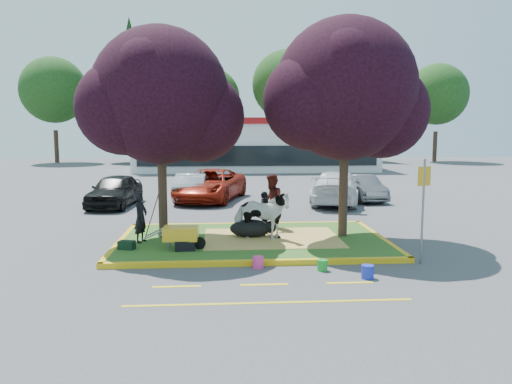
{
  "coord_description": "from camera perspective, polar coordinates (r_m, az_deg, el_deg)",
  "views": [
    {
      "loc": [
        -0.97,
        -15.24,
        3.58
      ],
      "look_at": [
        0.14,
        0.5,
        1.55
      ],
      "focal_mm": 35.0,
      "sensor_mm": 36.0,
      "label": 1
    }
  ],
  "objects": [
    {
      "name": "tree_purple_left",
      "position": [
        15.75,
        -10.8,
        10.05
      ],
      "size": [
        5.06,
        4.2,
        6.51
      ],
      "color": "black",
      "rests_on": "median_island"
    },
    {
      "name": "wheelbarrow",
      "position": [
        14.33,
        -8.56,
        -4.74
      ],
      "size": [
        1.74,
        0.63,
        0.66
      ],
      "rotation": [
        0.0,
        0.0,
        -0.05
      ],
      "color": "black",
      "rests_on": "median_island"
    },
    {
      "name": "fire_lane_stripe_a",
      "position": [
        11.65,
        -9.07,
        -10.63
      ],
      "size": [
        1.1,
        0.12,
        0.01
      ],
      "primitive_type": "cube",
      "color": "yellow",
      "rests_on": "ground"
    },
    {
      "name": "car_white",
      "position": [
        24.01,
        9.14,
        0.52
      ],
      "size": [
        3.59,
        5.71,
        1.54
      ],
      "primitive_type": "imported",
      "rotation": [
        0.0,
        0.0,
        2.85
      ],
      "color": "silver",
      "rests_on": "ground"
    },
    {
      "name": "bucket_pink",
      "position": [
        12.94,
        0.24,
        -8.03
      ],
      "size": [
        0.33,
        0.33,
        0.3
      ],
      "primitive_type": "cylinder",
      "rotation": [
        0.0,
        0.0,
        -0.19
      ],
      "color": "#F3368B",
      "rests_on": "ground"
    },
    {
      "name": "calf",
      "position": [
        15.78,
        -0.65,
        -4.17
      ],
      "size": [
        1.37,
        0.86,
        0.56
      ],
      "primitive_type": "ellipsoid",
      "rotation": [
        0.0,
        0.0,
        0.09
      ],
      "color": "black",
      "rests_on": "median_island"
    },
    {
      "name": "bucket_green",
      "position": [
        12.81,
        7.6,
        -8.3
      ],
      "size": [
        0.33,
        0.33,
        0.28
      ],
      "primitive_type": "cylinder",
      "rotation": [
        0.0,
        0.0,
        0.33
      ],
      "color": "#169528",
      "rests_on": "ground"
    },
    {
      "name": "fire_lane_stripe_c",
      "position": [
        11.98,
        10.68,
        -10.16
      ],
      "size": [
        1.1,
        0.12,
        0.01
      ],
      "primitive_type": "cube",
      "color": "yellow",
      "rests_on": "ground"
    },
    {
      "name": "fire_lane_stripe_b",
      "position": [
        11.65,
        0.95,
        -10.54
      ],
      "size": [
        1.1,
        0.12,
        0.01
      ],
      "primitive_type": "cube",
      "color": "yellow",
      "rests_on": "ground"
    },
    {
      "name": "car_grey",
      "position": [
        25.39,
        12.12,
        0.48
      ],
      "size": [
        1.63,
        3.88,
        1.25
      ],
      "primitive_type": "imported",
      "rotation": [
        0.0,
        0.0,
        0.08
      ],
      "color": "#53565A",
      "rests_on": "ground"
    },
    {
      "name": "curb_near",
      "position": [
        13.17,
        0.33,
        -8.09
      ],
      "size": [
        8.3,
        0.16,
        0.15
      ],
      "primitive_type": "cube",
      "color": "gold",
      "rests_on": "ground"
    },
    {
      "name": "car_black",
      "position": [
        23.7,
        -15.84,
        0.17
      ],
      "size": [
        2.2,
        4.49,
        1.47
      ],
      "primitive_type": "imported",
      "rotation": [
        0.0,
        0.0,
        -0.11
      ],
      "color": "black",
      "rests_on": "ground"
    },
    {
      "name": "handler",
      "position": [
        15.4,
        -13.04,
        -2.84
      ],
      "size": [
        0.52,
        0.64,
        1.52
      ],
      "primitive_type": "imported",
      "rotation": [
        0.0,
        0.0,
        1.24
      ],
      "color": "black",
      "rests_on": "median_island"
    },
    {
      "name": "median_island",
      "position": [
        15.67,
        -0.39,
        -5.59
      ],
      "size": [
        8.0,
        5.0,
        0.15
      ],
      "primitive_type": "cube",
      "color": "#2A5A1C",
      "rests_on": "ground"
    },
    {
      "name": "gear_bag_dark",
      "position": [
        14.24,
        -8.12,
        -6.09
      ],
      "size": [
        0.58,
        0.34,
        0.28
      ],
      "primitive_type": "cube",
      "rotation": [
        0.0,
        0.0,
        0.07
      ],
      "color": "black",
      "rests_on": "median_island"
    },
    {
      "name": "sign_post",
      "position": [
        13.73,
        18.58,
        -0.76
      ],
      "size": [
        0.38,
        0.14,
        2.78
      ],
      "rotation": [
        0.0,
        0.0,
        0.3
      ],
      "color": "slate",
      "rests_on": "ground"
    },
    {
      "name": "curb_far",
      "position": [
        18.19,
        -0.91,
        -3.77
      ],
      "size": [
        8.3,
        0.16,
        0.15
      ],
      "primitive_type": "cube",
      "color": "gold",
      "rests_on": "ground"
    },
    {
      "name": "cow",
      "position": [
        15.37,
        0.6,
        -2.69
      ],
      "size": [
        1.93,
        1.21,
        1.51
      ],
      "primitive_type": "imported",
      "rotation": [
        0.0,
        0.0,
        1.33
      ],
      "color": "white",
      "rests_on": "median_island"
    },
    {
      "name": "visitor_a",
      "position": [
        17.0,
        1.78,
        -1.11
      ],
      "size": [
        0.82,
        0.99,
        1.87
      ],
      "primitive_type": "imported",
      "rotation": [
        0.0,
        0.0,
        -1.7
      ],
      "color": "#4D1A16",
      "rests_on": "median_island"
    },
    {
      "name": "gear_bag_green",
      "position": [
        14.74,
        -14.57,
        -5.88
      ],
      "size": [
        0.5,
        0.39,
        0.24
      ],
      "primitive_type": "cube",
      "rotation": [
        0.0,
        0.0,
        -0.27
      ],
      "color": "black",
      "rests_on": "median_island"
    },
    {
      "name": "ground",
      "position": [
        15.69,
        -0.39,
        -5.85
      ],
      "size": [
        90.0,
        90.0,
        0.0
      ],
      "primitive_type": "plane",
      "color": "#424244",
      "rests_on": "ground"
    },
    {
      "name": "retail_building",
      "position": [
        43.35,
        -0.11,
        5.57
      ],
      "size": [
        20.4,
        8.4,
        4.4
      ],
      "color": "silver",
      "rests_on": "ground"
    },
    {
      "name": "treeline",
      "position": [
        53.06,
        -1.68,
        11.81
      ],
      "size": [
        46.58,
        7.8,
        14.63
      ],
      "color": "black",
      "rests_on": "ground"
    },
    {
      "name": "visitor_b",
      "position": [
        16.01,
        1.0,
        -2.45
      ],
      "size": [
        0.68,
        0.9,
        1.42
      ],
      "primitive_type": "imported",
      "rotation": [
        0.0,
        0.0,
        -2.03
      ],
      "color": "black",
      "rests_on": "median_island"
    },
    {
      "name": "fire_lane_long",
      "position": [
        10.51,
        1.53,
        -12.54
      ],
      "size": [
        6.0,
        0.1,
        0.01
      ],
      "primitive_type": "cube",
      "color": "yellow",
      "rests_on": "ground"
    },
    {
      "name": "car_red",
      "position": [
        24.79,
        -5.24,
        0.8
      ],
      "size": [
        4.01,
        6.07,
        1.55
      ],
      "primitive_type": "imported",
      "rotation": [
        0.0,
        0.0,
        -0.28
      ],
      "color": "maroon",
      "rests_on": "ground"
    },
    {
      "name": "curb_left",
      "position": [
        15.94,
        -15.26,
        -5.62
      ],
      "size": [
        0.16,
        5.3,
        0.15
      ],
      "primitive_type": "cube",
      "color": "gold",
      "rests_on": "ground"
    },
    {
      "name": "car_silver",
      "position": [
        24.9,
        -7.36,
        0.58
      ],
      "size": [
        1.56,
        4.16,
        1.36
      ],
      "primitive_type": "imported",
      "rotation": [
        0.0,
        0.0,
        3.11
      ],
      "color": "#AEB1B6",
      "rests_on": "ground"
    },
    {
      "name": "straw_bedding",
      "position": [
        15.7,
        1.81,
        -5.26
      ],
      "size": [
        4.2,
        3.0,
        0.01
      ],
      "primitive_type": "cube",
      "color": "#DBB65A",
      "rests_on": "median_island"
    },
    {
      "name": "curb_right",
      "position": [
        16.43,
        14.02,
        -5.2
      ],
      "size": [
        0.16,
        5.3,
        0.15
      ],
      "primitive_type": "cube",
      "color": "gold",
      "rests_on": "ground"
    },
    {
      "name": "tree_purple_right",
      "position": [
        15.94,
        10.28,
        10.75
      ],
      "size": [
        5.3,
        4.4,
        6.82
      ],
      "color": "black",
      "rests_on": "median_island"
    },
    {
      "name": "bucket_blue",
      "position": [
        12.36,
        12.63,
        -8.89
      ],
      "size": [
        0.31,
        0.31,
        0.32
      ],
      "primitive_type": "cylinder",
      "rotation": [
        0.0,
        0.0,
        -0.04
      ],
      "color": "#172ABC",
      "rests_on": "ground"
    }
  ]
}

